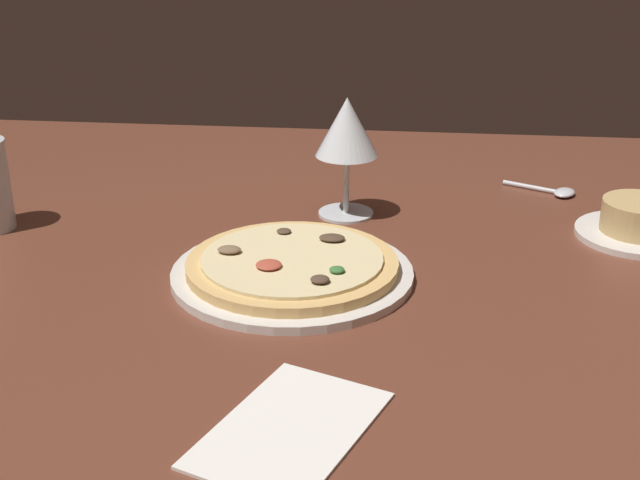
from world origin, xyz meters
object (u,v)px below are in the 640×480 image
at_px(wine_glass_near, 347,132).
at_px(paper_menu, 290,429).
at_px(pizza_main, 292,268).
at_px(spoon, 555,191).
at_px(ramekin_on_saucer, 639,222).

distance_m(wine_glass_near, paper_menu, 0.51).
distance_m(pizza_main, spoon, 0.47).
bearing_deg(paper_menu, spoon, 85.65).
height_order(ramekin_on_saucer, spoon, ramekin_on_saucer).
distance_m(paper_menu, spoon, 0.68).
height_order(ramekin_on_saucer, paper_menu, ramekin_on_saucer).
bearing_deg(spoon, paper_menu, -115.85).
bearing_deg(pizza_main, ramekin_on_saucer, 21.93).
xyz_separation_m(pizza_main, ramekin_on_saucer, (0.42, 0.17, 0.01)).
distance_m(ramekin_on_saucer, paper_menu, 0.60).
bearing_deg(paper_menu, ramekin_on_saucer, 72.17).
bearing_deg(pizza_main, paper_menu, -82.43).
height_order(pizza_main, ramekin_on_saucer, ramekin_on_saucer).
bearing_deg(ramekin_on_saucer, paper_menu, -129.33).
bearing_deg(wine_glass_near, paper_menu, -90.61).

